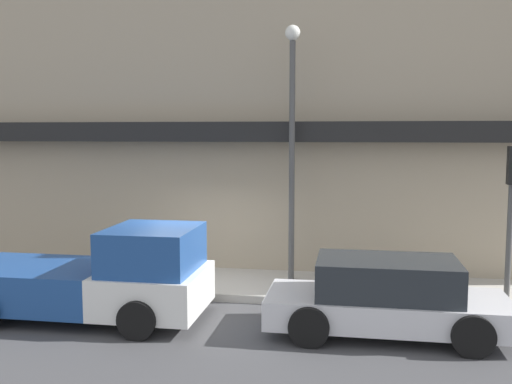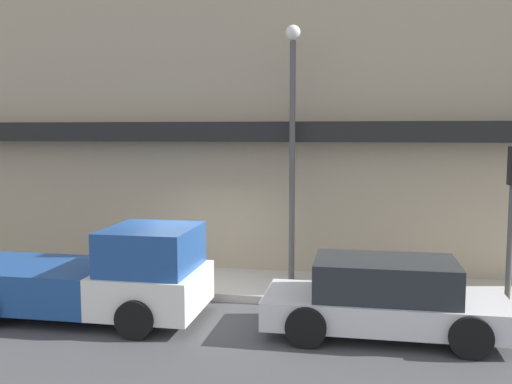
{
  "view_description": "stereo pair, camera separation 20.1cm",
  "coord_description": "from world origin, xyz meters",
  "px_view_note": "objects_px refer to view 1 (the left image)",
  "views": [
    {
      "loc": [
        3.37,
        -12.04,
        3.77
      ],
      "look_at": [
        1.16,
        0.98,
        2.38
      ],
      "focal_mm": 40.0,
      "sensor_mm": 36.0,
      "label": 1
    },
    {
      "loc": [
        3.57,
        -12.0,
        3.77
      ],
      "look_at": [
        1.16,
        0.98,
        2.38
      ],
      "focal_mm": 40.0,
      "sensor_mm": 36.0,
      "label": 2
    }
  ],
  "objects_px": {
    "pickup_truck": "(100,278)",
    "fire_hydrant": "(113,267)",
    "traffic_light": "(512,194)",
    "parked_car": "(387,298)",
    "street_lamp": "(292,125)"
  },
  "relations": [
    {
      "from": "pickup_truck",
      "to": "street_lamp",
      "type": "bearing_deg",
      "value": 40.65
    },
    {
      "from": "pickup_truck",
      "to": "traffic_light",
      "type": "distance_m",
      "value": 8.74
    },
    {
      "from": "street_lamp",
      "to": "fire_hydrant",
      "type": "bearing_deg",
      "value": -171.06
    },
    {
      "from": "pickup_truck",
      "to": "fire_hydrant",
      "type": "height_order",
      "value": "pickup_truck"
    },
    {
      "from": "pickup_truck",
      "to": "traffic_light",
      "type": "bearing_deg",
      "value": 14.42
    },
    {
      "from": "traffic_light",
      "to": "parked_car",
      "type": "bearing_deg",
      "value": -142.47
    },
    {
      "from": "pickup_truck",
      "to": "parked_car",
      "type": "xyz_separation_m",
      "value": [
        5.68,
        0.0,
        -0.12
      ]
    },
    {
      "from": "parked_car",
      "to": "street_lamp",
      "type": "bearing_deg",
      "value": 127.24
    },
    {
      "from": "fire_hydrant",
      "to": "traffic_light",
      "type": "relative_size",
      "value": 0.18
    },
    {
      "from": "fire_hydrant",
      "to": "traffic_light",
      "type": "xyz_separation_m",
      "value": [
        9.08,
        -0.28,
        1.99
      ]
    },
    {
      "from": "pickup_truck",
      "to": "parked_car",
      "type": "height_order",
      "value": "pickup_truck"
    },
    {
      "from": "parked_car",
      "to": "fire_hydrant",
      "type": "height_order",
      "value": "parked_car"
    },
    {
      "from": "street_lamp",
      "to": "traffic_light",
      "type": "distance_m",
      "value": 5.08
    },
    {
      "from": "street_lamp",
      "to": "traffic_light",
      "type": "relative_size",
      "value": 1.84
    },
    {
      "from": "fire_hydrant",
      "to": "street_lamp",
      "type": "distance_m",
      "value": 5.58
    }
  ]
}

